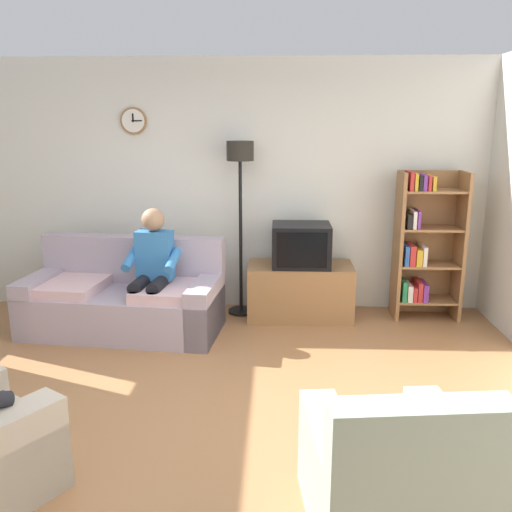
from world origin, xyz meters
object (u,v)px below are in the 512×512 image
(person_on_couch, at_px, (152,266))
(floor_lamp, at_px, (240,180))
(armchair_near_bookshelf, at_px, (391,481))
(bookshelf, at_px, (423,245))
(tv, at_px, (301,245))
(couch, at_px, (125,300))
(tv_stand, at_px, (300,291))

(person_on_couch, bearing_deg, floor_lamp, 39.63)
(floor_lamp, distance_m, armchair_near_bookshelf, 3.57)
(bookshelf, relative_size, floor_lamp, 0.84)
(floor_lamp, bearing_deg, bookshelf, -0.83)
(tv, height_order, armchair_near_bookshelf, tv)
(floor_lamp, bearing_deg, couch, -153.58)
(tv, distance_m, floor_lamp, 0.92)
(couch, bearing_deg, bookshelf, 9.89)
(couch, bearing_deg, tv, 13.88)
(couch, xyz_separation_m, armchair_near_bookshelf, (2.10, -2.67, -0.02))
(armchair_near_bookshelf, bearing_deg, tv, 96.18)
(couch, distance_m, tv_stand, 1.82)
(bookshelf, relative_size, armchair_near_bookshelf, 1.62)
(tv_stand, xyz_separation_m, floor_lamp, (-0.64, 0.10, 1.16))
(bookshelf, bearing_deg, armchair_near_bookshelf, -106.44)
(armchair_near_bookshelf, bearing_deg, couch, 128.13)
(tv_stand, bearing_deg, armchair_near_bookshelf, -83.87)
(floor_lamp, xyz_separation_m, armchair_near_bookshelf, (0.97, -3.23, -1.16))
(couch, distance_m, tv, 1.88)
(tv_stand, distance_m, floor_lamp, 1.33)
(armchair_near_bookshelf, relative_size, person_on_couch, 0.77)
(armchair_near_bookshelf, bearing_deg, tv_stand, 96.13)
(couch, height_order, person_on_couch, person_on_couch)
(bookshelf, height_order, floor_lamp, floor_lamp)
(tv_stand, relative_size, armchair_near_bookshelf, 1.15)
(couch, height_order, tv_stand, couch)
(tv_stand, distance_m, armchair_near_bookshelf, 3.15)
(person_on_couch, bearing_deg, bookshelf, 13.22)
(tv, xyz_separation_m, floor_lamp, (-0.64, 0.12, 0.66))
(couch, distance_m, bookshelf, 3.13)
(bookshelf, xyz_separation_m, floor_lamp, (-1.92, 0.03, 0.67))
(bookshelf, bearing_deg, person_on_couch, -166.78)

